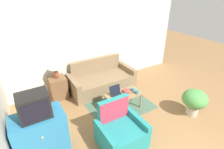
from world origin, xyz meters
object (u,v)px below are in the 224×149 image
armchair (120,132)px  potted_plant (195,100)px  laptop (117,94)px  snack_bowl (126,91)px  television (34,106)px  table_lamp (55,65)px  couch (101,80)px  coffee_table (124,96)px  cup_navy (137,92)px  cup_yellow (133,89)px

armchair → potted_plant: armchair is taller
laptop → snack_bowl: size_ratio=1.49×
television → table_lamp: (0.77, 1.70, -0.10)m
couch → snack_bowl: bearing=-84.6°
coffee_table → cup_navy: (0.29, -0.15, 0.11)m
armchair → cup_yellow: bearing=42.2°
armchair → cup_yellow: armchair is taller
cup_yellow → snack_bowl: (-0.19, 0.02, 0.00)m
snack_bowl → couch: bearing=95.4°
television → cup_navy: size_ratio=5.17×
television → table_lamp: 1.87m
coffee_table → table_lamp: bearing=132.9°
couch → television: (-2.05, -1.55, 0.83)m
coffee_table → cup_navy: cup_navy is taller
laptop → cup_navy: 0.52m
armchair → potted_plant: size_ratio=1.33×
armchair → coffee_table: bearing=51.8°
laptop → armchair: bearing=-118.2°
television → cup_navy: (2.35, 0.17, -0.60)m
couch → snack_bowl: (0.11, -1.18, 0.23)m
couch → television: 2.70m
cup_navy → snack_bowl: size_ratio=0.49×
couch → snack_bowl: couch is taller
cup_yellow → snack_bowl: size_ratio=0.48×
potted_plant → cup_navy: bearing=139.1°
table_lamp → cup_yellow: size_ratio=5.54×
cup_yellow → potted_plant: (1.04, -1.07, -0.07)m
television → cup_navy: 2.43m
potted_plant → table_lamp: bearing=137.1°
laptop → snack_bowl: bearing=0.7°
cup_navy → cup_yellow: cup_navy is taller
cup_navy → coffee_table: bearing=153.1°
couch → armchair: (-0.67, -2.08, -0.00)m
television → cup_yellow: television is taller
armchair → potted_plant: 2.02m
snack_bowl → potted_plant: potted_plant is taller
table_lamp → coffee_table: table_lamp is taller
cup_yellow → potted_plant: bearing=-45.8°
armchair → laptop: (0.48, 0.89, 0.24)m
television → coffee_table: 2.19m
potted_plant → laptop: bearing=144.4°
laptop → potted_plant: laptop is taller
armchair → table_lamp: 2.43m
snack_bowl → cup_navy: bearing=-45.8°
armchair → table_lamp: table_lamp is taller
armchair → table_lamp: (-0.61, 2.23, 0.74)m
television → snack_bowl: (2.16, 0.37, -0.61)m
cup_navy → snack_bowl: 0.27m
coffee_table → cup_navy: 0.35m
cup_navy → cup_yellow: (-0.00, 0.17, -0.01)m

